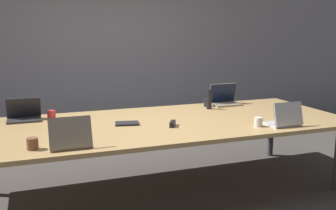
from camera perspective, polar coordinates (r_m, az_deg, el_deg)
ground_plane at (r=4.10m, az=-1.66°, el=-13.00°), size 24.00×24.00×0.00m
curtain_wall at (r=6.15m, az=-9.05°, el=8.37°), size 12.00×0.06×2.80m
conference_table at (r=3.87m, az=-1.72°, el=-3.27°), size 4.03×1.56×0.76m
laptop_far_right at (r=4.83m, az=8.53°, el=0.99°), size 0.36×0.26×0.27m
cup_far_right at (r=4.69m, az=5.93°, el=0.39°), size 0.08×0.08×0.10m
bottle_far_right at (r=4.52m, az=6.28°, el=0.68°), size 0.06×0.06×0.24m
laptop_near_left at (r=3.09m, az=-14.67°, el=-5.00°), size 0.33×0.26×0.26m
cup_near_left at (r=3.14m, az=-19.96°, el=-5.56°), size 0.09×0.09×0.09m
laptop_far_left at (r=4.20m, az=-21.11°, el=-1.27°), size 0.34×0.23×0.23m
cup_far_left at (r=4.19m, az=-17.34°, el=-1.39°), size 0.08×0.08×0.09m
laptop_near_right at (r=3.86m, az=17.42°, el=-2.04°), size 0.31×0.24×0.24m
cup_near_right at (r=3.77m, az=13.62°, el=-2.52°), size 0.08×0.08×0.09m
stapler at (r=3.68m, az=0.70°, el=-2.87°), size 0.11×0.15×0.05m
notebook at (r=3.78m, az=-6.28°, el=-2.81°), size 0.26×0.20×0.02m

